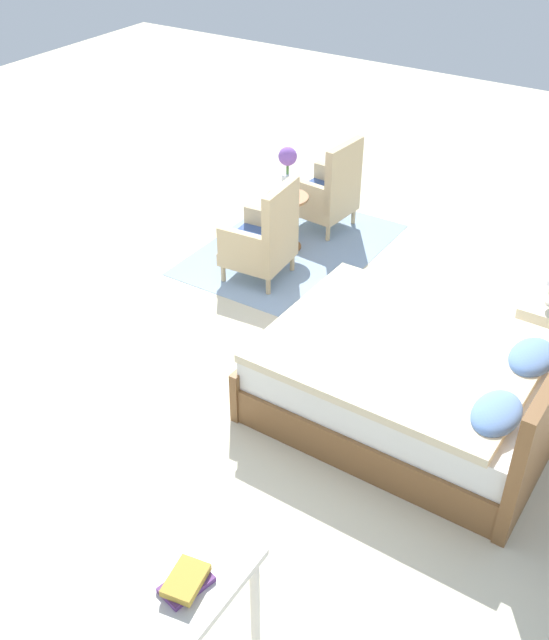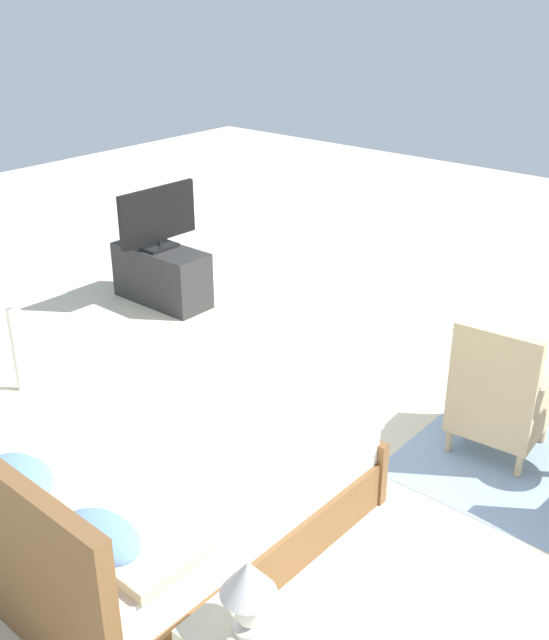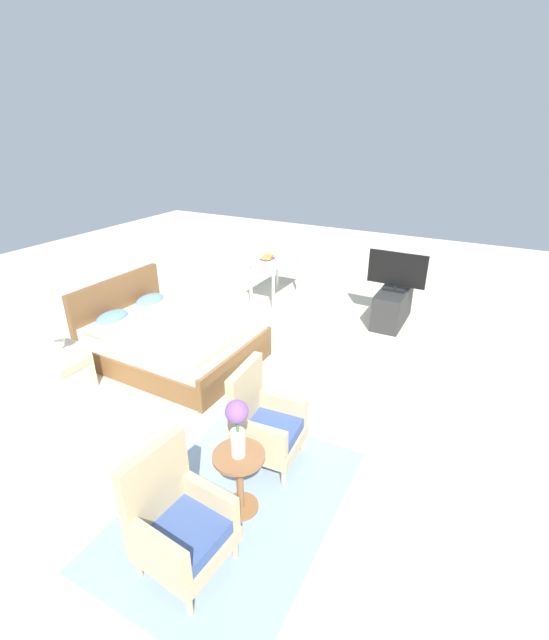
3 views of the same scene
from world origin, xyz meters
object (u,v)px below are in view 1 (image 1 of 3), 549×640
bed (415,383)px  armchair_by_window_left (328,193)px  book_stack (186,582)px  armchair_by_window_right (264,240)px  nightstand (545,333)px  vanity_desk (154,621)px  side_table (287,216)px  flower_vase (288,167)px

bed → armchair_by_window_left: bed is taller
bed → book_stack: 2.39m
armchair_by_window_right → nightstand: size_ratio=1.70×
bed → vanity_desk: 2.53m
armchair_by_window_right → vanity_desk: bearing=26.4°
bed → side_table: 2.57m
flower_vase → vanity_desk: size_ratio=0.46×
side_table → nightstand: side_table is taller
book_stack → bed: bearing=177.6°
armchair_by_window_left → nightstand: armchair_by_window_left is taller
armchair_by_window_right → side_table: armchair_by_window_right is taller
bed → nightstand: bearing=153.0°
armchair_by_window_left → vanity_desk: (4.67, 1.74, 0.24)m
flower_vase → book_stack: size_ratio=1.89×
nightstand → vanity_desk: size_ratio=0.52×
armchair_by_window_right → book_stack: (3.35, 1.81, 0.38)m
armchair_by_window_right → flower_vase: flower_vase is taller
side_table → flower_vase: flower_vase is taller
bed → nightstand: (-1.12, 0.57, -0.03)m
vanity_desk → armchair_by_window_right: bearing=-153.6°
nightstand → armchair_by_window_left: bearing=-113.1°
side_table → vanity_desk: bearing=24.4°
side_table → flower_vase: (0.00, 0.00, 0.50)m
bed → flower_vase: 2.63m
armchair_by_window_left → book_stack: 4.88m
armchair_by_window_right → side_table: (-0.58, -0.12, -0.04)m
vanity_desk → book_stack: book_stack is taller
flower_vase → nightstand: (0.47, 2.59, -0.57)m
armchair_by_window_left → side_table: 0.59m
bed → side_table: size_ratio=3.66×
side_table → book_stack: 4.40m
bed → book_stack: bearing=-2.4°
book_stack → side_table: bearing=-154.0°
flower_vase → armchair_by_window_left: bearing=168.6°
armchair_by_window_right → side_table: 0.59m
nightstand → book_stack: bearing=-10.9°
armchair_by_window_left → flower_vase: 0.75m
side_table → vanity_desk: 4.50m
armchair_by_window_left → bed: bearing=41.3°
armchair_by_window_left → book_stack: armchair_by_window_left is taller
armchair_by_window_left → nightstand: 2.69m
bed → flower_vase: size_ratio=4.19×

